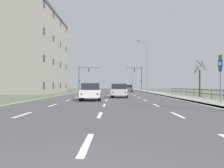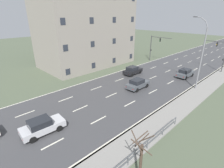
# 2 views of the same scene
# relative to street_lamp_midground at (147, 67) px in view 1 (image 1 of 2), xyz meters

# --- Properties ---
(ground_plane) EXTENTS (160.00, 160.00, 0.12)m
(ground_plane) POSITION_rel_street_lamp_midground_xyz_m (-7.47, 2.64, -5.30)
(ground_plane) COLOR #4C5642
(road_asphalt_strip) EXTENTS (14.00, 120.00, 0.03)m
(road_asphalt_strip) POSITION_rel_street_lamp_midground_xyz_m (-7.47, 14.64, -5.23)
(road_asphalt_strip) COLOR #3D3D3F
(road_asphalt_strip) RESTS_ON ground
(sidewalk_right) EXTENTS (3.00, 120.00, 0.12)m
(sidewalk_right) POSITION_rel_street_lamp_midground_xyz_m (0.96, 14.64, -5.18)
(sidewalk_right) COLOR gray
(sidewalk_right) RESTS_ON ground
(guardrail) EXTENTS (0.07, 27.89, 1.00)m
(guardrail) POSITION_rel_street_lamp_midground_xyz_m (2.38, -25.05, -4.54)
(guardrail) COLOR #515459
(guardrail) RESTS_ON ground
(street_lamp_midground) EXTENTS (2.25, 0.24, 10.66)m
(street_lamp_midground) POSITION_rel_street_lamp_midground_xyz_m (0.00, 0.00, 0.00)
(street_lamp_midground) COLOR slate
(street_lamp_midground) RESTS_ON ground
(street_lamp_distant) EXTENTS (2.25, 0.24, 10.10)m
(street_lamp_distant) POSITION_rel_street_lamp_midground_xyz_m (-0.01, 37.24, -0.28)
(street_lamp_distant) COLOR slate
(street_lamp_distant) RESTS_ON ground
(highway_sign) EXTENTS (0.09, 0.68, 3.60)m
(highway_sign) POSITION_rel_street_lamp_midground_xyz_m (0.92, -31.46, -2.93)
(highway_sign) COLOR slate
(highway_sign) RESTS_ON ground
(traffic_signal_right) EXTENTS (4.18, 0.36, 6.18)m
(traffic_signal_right) POSITION_rel_street_lamp_midground_xyz_m (-0.26, 12.16, -1.26)
(traffic_signal_right) COLOR #38383A
(traffic_signal_right) RESTS_ON ground
(traffic_signal_left) EXTENTS (5.49, 0.36, 6.09)m
(traffic_signal_left) POSITION_rel_street_lamp_midground_xyz_m (-14.36, 10.28, -1.20)
(traffic_signal_left) COLOR #38383A
(traffic_signal_left) RESTS_ON ground
(car_near_right) EXTENTS (1.97, 4.17, 1.57)m
(car_near_right) POSITION_rel_street_lamp_midground_xyz_m (-8.91, -27.01, -4.44)
(car_near_right) COLOR silver
(car_near_right) RESTS_ON ground
(car_near_left) EXTENTS (1.90, 4.13, 1.57)m
(car_near_left) POSITION_rel_street_lamp_midground_xyz_m (-11.32, -1.51, -4.44)
(car_near_left) COLOR black
(car_near_left) RESTS_ON ground
(car_mid_centre) EXTENTS (2.02, 4.19, 1.57)m
(car_mid_centre) POSITION_rel_street_lamp_midground_xyz_m (-6.13, -21.69, -4.44)
(car_mid_centre) COLOR #B7B7BC
(car_mid_centre) RESTS_ON ground
(car_distant) EXTENTS (1.87, 4.12, 1.57)m
(car_distant) POSITION_rel_street_lamp_midground_xyz_m (-6.39, -6.30, -4.44)
(car_distant) COLOR #474C51
(car_distant) RESTS_ON ground
(car_far_right) EXTENTS (1.92, 4.14, 1.57)m
(car_far_right) POSITION_rel_street_lamp_midground_xyz_m (-3.50, 4.21, -4.44)
(car_far_right) COLOR #474C51
(car_far_right) RESTS_ON ground
(brick_building) EXTENTS (11.89, 20.14, 15.15)m
(brick_building) POSITION_rel_street_lamp_midground_xyz_m (-23.45, -3.25, 2.34)
(brick_building) COLOR gray
(brick_building) RESTS_ON ground
(bare_tree_mid) EXTENTS (1.58, 1.71, 4.48)m
(bare_tree_mid) POSITION_rel_street_lamp_midground_xyz_m (3.83, -19.26, -3.16)
(bare_tree_mid) COLOR #423328
(bare_tree_mid) RESTS_ON ground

